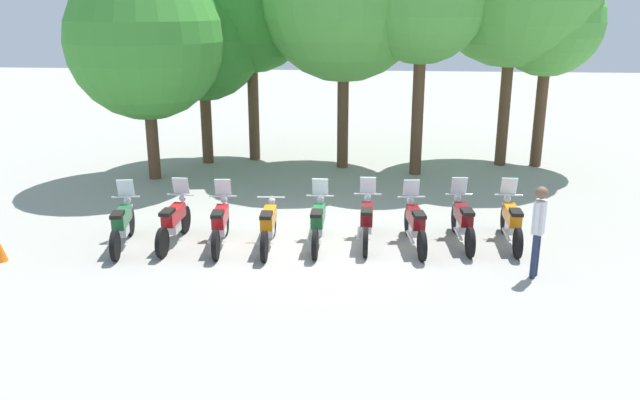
{
  "coord_description": "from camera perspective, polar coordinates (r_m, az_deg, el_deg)",
  "views": [
    {
      "loc": [
        1.23,
        -13.22,
        5.08
      ],
      "look_at": [
        0.0,
        0.5,
        0.9
      ],
      "focal_mm": 36.05,
      "sensor_mm": 36.0,
      "label": 1
    }
  ],
  "objects": [
    {
      "name": "motorcycle_5",
      "position": [
        14.26,
        4.16,
        -1.84
      ],
      "size": [
        0.62,
        2.19,
        1.37
      ],
      "rotation": [
        0.0,
        0.0,
        1.57
      ],
      "color": "black",
      "rests_on": "ground_plane"
    },
    {
      "name": "tree_4",
      "position": [
        19.84,
        9.09,
        17.14
      ],
      "size": [
        3.79,
        3.79,
        7.16
      ],
      "color": "brown",
      "rests_on": "ground_plane"
    },
    {
      "name": "tree_0",
      "position": [
        19.75,
        -15.28,
        13.42
      ],
      "size": [
        4.53,
        4.53,
        6.36
      ],
      "color": "brown",
      "rests_on": "ground_plane"
    },
    {
      "name": "ground_plane",
      "position": [
        14.22,
        -0.18,
        -4.06
      ],
      "size": [
        80.0,
        80.0,
        0.0
      ],
      "primitive_type": "plane",
      "color": "#9E9B93"
    },
    {
      "name": "motorcycle_4",
      "position": [
        14.09,
        -0.18,
        -2.02
      ],
      "size": [
        0.62,
        2.19,
        1.37
      ],
      "rotation": [
        0.0,
        0.0,
        1.58
      ],
      "color": "black",
      "rests_on": "ground_plane"
    },
    {
      "name": "motorcycle_0",
      "position": [
        14.65,
        -17.14,
        -2.04
      ],
      "size": [
        0.66,
        2.17,
        1.37
      ],
      "rotation": [
        0.0,
        0.0,
        1.75
      ],
      "color": "black",
      "rests_on": "ground_plane"
    },
    {
      "name": "motorcycle_2",
      "position": [
        14.21,
        -8.83,
        -2.06
      ],
      "size": [
        0.62,
        2.19,
        1.37
      ],
      "rotation": [
        0.0,
        0.0,
        1.67
      ],
      "color": "black",
      "rests_on": "ground_plane"
    },
    {
      "name": "motorcycle_1",
      "position": [
        14.53,
        -12.85,
        -1.87
      ],
      "size": [
        0.62,
        2.19,
        1.37
      ],
      "rotation": [
        0.0,
        0.0,
        1.56
      ],
      "color": "black",
      "rests_on": "ground_plane"
    },
    {
      "name": "motorcycle_7",
      "position": [
        14.54,
        12.55,
        -1.83
      ],
      "size": [
        0.62,
        2.19,
        1.37
      ],
      "rotation": [
        0.0,
        0.0,
        1.65
      ],
      "color": "black",
      "rests_on": "ground_plane"
    },
    {
      "name": "tree_1",
      "position": [
        21.49,
        -10.42,
        13.82
      ],
      "size": [
        3.92,
        3.92,
        6.01
      ],
      "color": "brown",
      "rests_on": "ground_plane"
    },
    {
      "name": "tree_6",
      "position": [
        21.87,
        19.67,
        14.58
      ],
      "size": [
        3.36,
        3.36,
        6.28
      ],
      "color": "brown",
      "rests_on": "ground_plane"
    },
    {
      "name": "motorcycle_3",
      "position": [
        14.01,
        -4.59,
        -2.25
      ],
      "size": [
        0.62,
        2.19,
        0.99
      ],
      "rotation": [
        0.0,
        0.0,
        1.62
      ],
      "color": "black",
      "rests_on": "ground_plane"
    },
    {
      "name": "motorcycle_6",
      "position": [
        14.15,
        8.43,
        -2.12
      ],
      "size": [
        0.62,
        2.18,
        1.37
      ],
      "rotation": [
        0.0,
        0.0,
        1.7
      ],
      "color": "black",
      "rests_on": "ground_plane"
    },
    {
      "name": "tree_2",
      "position": [
        21.73,
        -6.18,
        16.46
      ],
      "size": [
        4.08,
        4.08,
        7.02
      ],
      "color": "brown",
      "rests_on": "ground_plane"
    },
    {
      "name": "motorcycle_8",
      "position": [
        14.77,
        16.62,
        -1.86
      ],
      "size": [
        0.62,
        2.19,
        1.37
      ],
      "rotation": [
        0.0,
        0.0,
        1.56
      ],
      "color": "black",
      "rests_on": "ground_plane"
    },
    {
      "name": "person_0",
      "position": [
        12.94,
        18.83,
        -2.02
      ],
      "size": [
        0.33,
        0.39,
        1.83
      ],
      "rotation": [
        0.0,
        0.0,
        2.64
      ],
      "color": "#232D4C",
      "rests_on": "ground_plane"
    }
  ]
}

